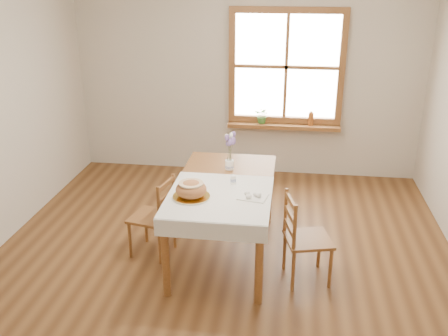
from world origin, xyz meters
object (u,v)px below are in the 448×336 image
Objects in this scene: dining_table at (224,191)px; chair_right at (308,238)px; flower_vase at (229,165)px; bread_plate at (191,197)px; chair_left at (152,216)px.

dining_table is 0.89m from chair_right.
dining_table is 16.93× the size of flower_vase.
chair_left is at bearing 147.24° from bread_plate.
bread_plate reaches higher than dining_table.
dining_table is at bearing 53.12° from chair_right.
chair_left reaches higher than bread_plate.
dining_table is at bearing -91.53° from flower_vase.
chair_left is at bearing -173.27° from dining_table.
chair_left is 2.54× the size of bread_plate.
flower_vase is at bearing 70.98° from bread_plate.
bread_plate is at bearing 69.46° from chair_left.
chair_right is 1.09m from flower_vase.
bread_plate is at bearing -109.02° from flower_vase.
flower_vase reaches higher than chair_right.
dining_table is 5.08× the size of bread_plate.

